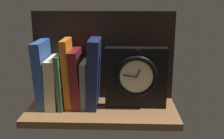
{
  "coord_description": "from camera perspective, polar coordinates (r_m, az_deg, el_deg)",
  "views": [
    {
      "loc": [
        7.54,
        -98.01,
        41.45
      ],
      "look_at": [
        3.78,
        3.37,
        14.33
      ],
      "focal_mm": 44.8,
      "sensor_mm": 36.0,
      "label": 1
    }
  ],
  "objects": [
    {
      "name": "ground_plane",
      "position": [
        1.07,
        -2.11,
        -8.52
      ],
      "size": [
        56.29,
        25.33,
        2.5
      ],
      "primitive_type": "cube",
      "color": "brown"
    },
    {
      "name": "book_orange_pandolfini",
      "position": [
        1.07,
        -8.92,
        -0.68
      ],
      "size": [
        3.75,
        12.64,
        25.79
      ],
      "primitive_type": "cube",
      "rotation": [
        0.0,
        -0.05,
        0.0
      ],
      "color": "orange",
      "rests_on": "ground_plane"
    },
    {
      "name": "book_navy_bierce",
      "position": [
        1.06,
        -3.77,
        -0.71
      ],
      "size": [
        5.15,
        15.0,
        25.96
      ],
      "primitive_type": "cube",
      "rotation": [
        0.0,
        0.04,
        0.0
      ],
      "color": "#192147",
      "rests_on": "ground_plane"
    },
    {
      "name": "back_panel",
      "position": [
        1.13,
        -1.76,
        2.84
      ],
      "size": [
        56.29,
        1.2,
        35.5
      ],
      "primitive_type": "cube",
      "color": "black",
      "rests_on": "ground_plane"
    },
    {
      "name": "book_cream_twain",
      "position": [
        1.09,
        -11.71,
        -2.43
      ],
      "size": [
        4.05,
        15.91,
        18.62
      ],
      "primitive_type": "cube",
      "rotation": [
        0.0,
        0.01,
        0.0
      ],
      "color": "beige",
      "rests_on": "ground_plane"
    },
    {
      "name": "book_gray_chess",
      "position": [
        1.07,
        -5.56,
        -2.86
      ],
      "size": [
        2.34,
        13.03,
        17.36
      ],
      "primitive_type": "cube",
      "rotation": [
        0.0,
        0.0,
        0.0
      ],
      "color": "gray",
      "rests_on": "ground_plane"
    },
    {
      "name": "book_blue_modern",
      "position": [
        1.1,
        -13.85,
        -0.81
      ],
      "size": [
        4.76,
        15.47,
        25.09
      ],
      "primitive_type": "cube",
      "rotation": [
        0.0,
        -0.05,
        0.0
      ],
      "color": "#2D4C8E",
      "rests_on": "ground_plane"
    },
    {
      "name": "book_green_romantic",
      "position": [
        1.09,
        -10.12,
        -2.01
      ],
      "size": [
        2.68,
        16.19,
        20.48
      ],
      "primitive_type": "cube",
      "rotation": [
        0.0,
        -0.05,
        0.0
      ],
      "color": "#476B44",
      "rests_on": "ground_plane"
    },
    {
      "name": "book_maroon_dawkins",
      "position": [
        1.07,
        -7.22,
        -1.72
      ],
      "size": [
        4.35,
        14.08,
        21.86
      ],
      "primitive_type": "cube",
      "rotation": [
        0.0,
        -0.05,
        0.0
      ],
      "color": "maroon",
      "rests_on": "ground_plane"
    },
    {
      "name": "framed_clock",
      "position": [
        1.04,
        4.92,
        -1.64
      ],
      "size": [
        22.92,
        5.99,
        22.92
      ],
      "color": "black",
      "rests_on": "ground_plane"
    }
  ]
}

